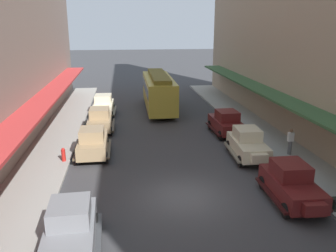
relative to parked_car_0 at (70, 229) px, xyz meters
name	(u,v)px	position (x,y,z in m)	size (l,w,h in m)	color
ground_plane	(184,197)	(4.77, 3.63, -0.94)	(200.00, 200.00, 0.00)	#38383A
sidewalk_left	(21,205)	(-2.73, 3.63, -0.87)	(3.00, 60.00, 0.15)	#99968E
sidewalk_right	(330,186)	(12.27, 3.63, -0.87)	(3.00, 60.00, 0.15)	#99968E
parked_car_0	(70,229)	(0.00, 0.00, 0.00)	(2.27, 4.30, 1.84)	slate
parked_car_1	(291,183)	(9.58, 2.58, 0.00)	(2.23, 4.29, 1.84)	#591919
parked_car_2	(103,105)	(0.23, 19.97, 0.00)	(2.24, 4.30, 1.84)	beige
parked_car_3	(93,141)	(0.06, 9.74, 0.00)	(2.17, 4.27, 1.84)	#997F5B
parked_car_4	(226,122)	(9.58, 13.08, 0.00)	(2.26, 4.30, 1.84)	#591919
parked_car_5	(100,119)	(0.21, 15.08, 0.00)	(2.16, 4.27, 1.84)	#997F5B
parked_car_6	(248,143)	(9.51, 8.18, 0.00)	(2.31, 4.32, 1.84)	beige
streetcar	(159,90)	(5.40, 21.38, 0.96)	(2.64, 9.63, 3.46)	gold
fire_hydrant	(63,154)	(-1.58, 8.69, -0.38)	(0.24, 0.24, 0.82)	#B21E19
pedestrian_0	(290,141)	(12.20, 8.07, 0.05)	(0.36, 0.24, 1.64)	slate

